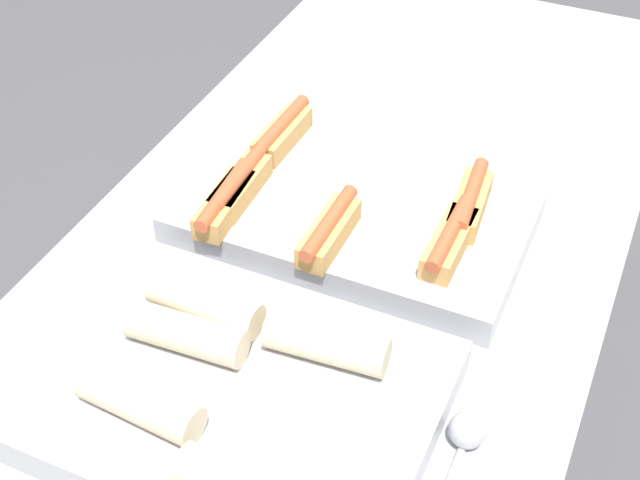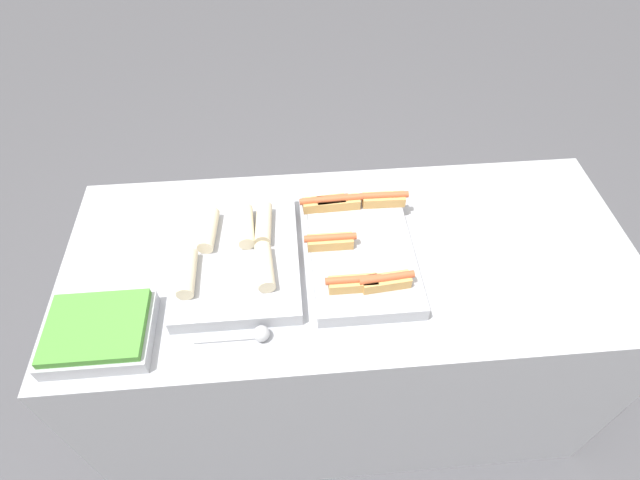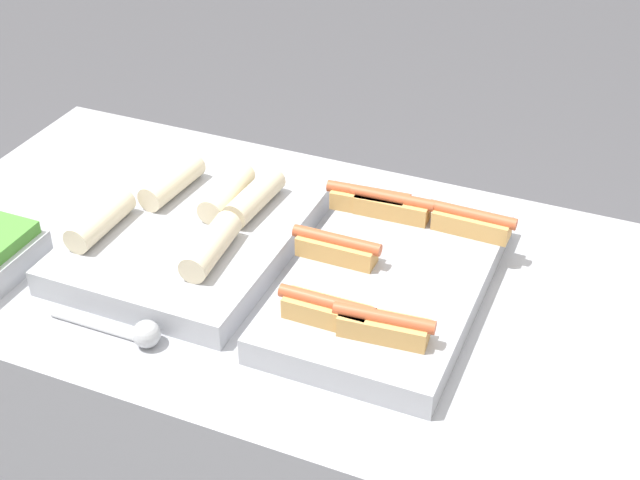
# 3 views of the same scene
# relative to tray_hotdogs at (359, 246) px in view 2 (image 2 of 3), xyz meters

# --- Properties ---
(ground_plane) EXTENTS (12.00, 12.00, 0.00)m
(ground_plane) POSITION_rel_tray_hotdogs_xyz_m (-0.02, -0.01, -0.98)
(ground_plane) COLOR #4C4C51
(counter) EXTENTS (1.83, 0.80, 0.94)m
(counter) POSITION_rel_tray_hotdogs_xyz_m (-0.02, -0.01, -0.50)
(counter) COLOR #A8AAB2
(counter) RESTS_ON ground_plane
(tray_hotdogs) EXTENTS (0.36, 0.53, 0.10)m
(tray_hotdogs) POSITION_rel_tray_hotdogs_xyz_m (0.00, 0.00, 0.00)
(tray_hotdogs) COLOR #A8AAB2
(tray_hotdogs) RESTS_ON counter
(tray_wraps) EXTENTS (0.38, 0.50, 0.10)m
(tray_wraps) POSITION_rel_tray_hotdogs_xyz_m (-0.38, -0.00, 0.00)
(tray_wraps) COLOR #A8AAB2
(tray_wraps) RESTS_ON counter
(tray_side_front) EXTENTS (0.29, 0.24, 0.07)m
(tray_side_front) POSITION_rel_tray_hotdogs_xyz_m (-0.75, -0.25, 0.00)
(tray_side_front) COLOR #A8AAB2
(tray_side_front) RESTS_ON counter
(serving_spoon_near) EXTENTS (0.21, 0.05, 0.05)m
(serving_spoon_near) POSITION_rel_tray_hotdogs_xyz_m (-0.33, -0.28, -0.01)
(serving_spoon_near) COLOR #B2B5BA
(serving_spoon_near) RESTS_ON counter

